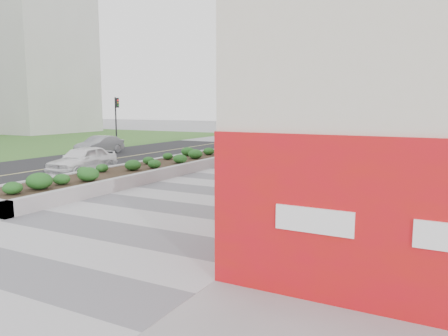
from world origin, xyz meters
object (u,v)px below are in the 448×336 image
(car_white, at_px, (83,160))
(skateboarder, at_px, (305,160))
(planter, at_px, (148,167))
(traffic_signal_near, at_px, (218,116))
(traffic_signal_far, at_px, (116,115))
(car_silver, at_px, (100,145))

(car_white, bearing_deg, skateboarder, 22.86)
(planter, xyz_separation_m, car_white, (-3.50, -0.97, 0.29))
(traffic_signal_near, height_order, traffic_signal_far, same)
(planter, bearing_deg, traffic_signal_near, 99.35)
(planter, xyz_separation_m, traffic_signal_far, (-10.93, 10.00, 2.34))
(traffic_signal_far, distance_m, skateboarder, 18.50)
(planter, height_order, traffic_signal_near, traffic_signal_near)
(traffic_signal_near, relative_size, car_silver, 1.04)
(car_white, bearing_deg, car_silver, 122.56)
(planter, height_order, car_silver, car_silver)
(car_white, distance_m, car_silver, 9.31)
(traffic_signal_far, bearing_deg, car_white, -55.89)
(skateboarder, relative_size, car_silver, 0.32)
(traffic_signal_near, xyz_separation_m, skateboarder, (8.38, -5.86, -2.10))
(traffic_signal_far, xyz_separation_m, car_white, (7.43, -10.97, -2.05))
(planter, distance_m, skateboarder, 8.11)
(planter, bearing_deg, car_white, -164.44)
(planter, relative_size, car_white, 4.30)
(skateboarder, xyz_separation_m, car_silver, (-15.96, 1.66, 0.01))
(planter, relative_size, traffic_signal_near, 4.29)
(car_white, height_order, car_silver, car_white)
(traffic_signal_near, bearing_deg, skateboarder, -34.97)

